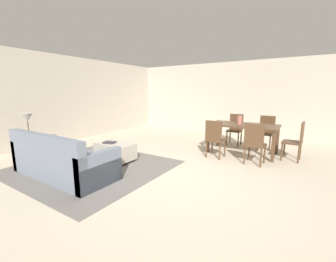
{
  "coord_description": "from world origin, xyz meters",
  "views": [
    {
      "loc": [
        1.97,
        -3.38,
        1.59
      ],
      "look_at": [
        -0.64,
        0.74,
        0.7
      ],
      "focal_mm": 22.96,
      "sensor_mm": 36.0,
      "label": 1
    }
  ],
  "objects_px": {
    "dining_chair_far_left": "(235,127)",
    "dining_chair_far_right": "(266,130)",
    "dining_chair_head_east": "(297,139)",
    "book_on_ottoman": "(110,142)",
    "dining_table": "(243,128)",
    "table_lamp": "(27,118)",
    "dining_chair_near_left": "(215,137)",
    "couch": "(62,161)",
    "dining_chair_near_right": "(255,142)",
    "side_table": "(30,142)",
    "ottoman_table": "(115,151)",
    "vase_centerpiece": "(240,120)"
  },
  "relations": [
    {
      "from": "table_lamp",
      "to": "dining_chair_far_left",
      "type": "height_order",
      "value": "table_lamp"
    },
    {
      "from": "dining_chair_near_left",
      "to": "vase_centerpiece",
      "type": "relative_size",
      "value": 4.27
    },
    {
      "from": "couch",
      "to": "dining_chair_head_east",
      "type": "distance_m",
      "value": 5.06
    },
    {
      "from": "couch",
      "to": "dining_table",
      "type": "bearing_deg",
      "value": 54.22
    },
    {
      "from": "dining_chair_far_right",
      "to": "book_on_ottoman",
      "type": "distance_m",
      "value": 4.29
    },
    {
      "from": "dining_chair_near_left",
      "to": "dining_chair_far_right",
      "type": "height_order",
      "value": "same"
    },
    {
      "from": "couch",
      "to": "side_table",
      "type": "height_order",
      "value": "couch"
    },
    {
      "from": "dining_chair_near_left",
      "to": "vase_centerpiece",
      "type": "distance_m",
      "value": 0.92
    },
    {
      "from": "dining_chair_far_left",
      "to": "dining_chair_far_right",
      "type": "bearing_deg",
      "value": -0.08
    },
    {
      "from": "couch",
      "to": "ottoman_table",
      "type": "height_order",
      "value": "couch"
    },
    {
      "from": "table_lamp",
      "to": "dining_chair_near_left",
      "type": "xyz_separation_m",
      "value": [
        3.43,
        2.55,
        -0.49
      ]
    },
    {
      "from": "dining_chair_far_left",
      "to": "vase_centerpiece",
      "type": "bearing_deg",
      "value": -69.56
    },
    {
      "from": "dining_chair_far_left",
      "to": "dining_chair_head_east",
      "type": "bearing_deg",
      "value": -28.44
    },
    {
      "from": "ottoman_table",
      "to": "dining_chair_far_left",
      "type": "xyz_separation_m",
      "value": [
        1.9,
        3.12,
        0.28
      ]
    },
    {
      "from": "dining_chair_far_right",
      "to": "dining_chair_near_right",
      "type": "bearing_deg",
      "value": -89.56
    },
    {
      "from": "side_table",
      "to": "vase_centerpiece",
      "type": "height_order",
      "value": "vase_centerpiece"
    },
    {
      "from": "couch",
      "to": "dining_chair_near_left",
      "type": "relative_size",
      "value": 2.37
    },
    {
      "from": "dining_table",
      "to": "dining_chair_near_left",
      "type": "height_order",
      "value": "dining_chair_near_left"
    },
    {
      "from": "table_lamp",
      "to": "dining_chair_far_right",
      "type": "distance_m",
      "value": 6.06
    },
    {
      "from": "dining_table",
      "to": "book_on_ottoman",
      "type": "xyz_separation_m",
      "value": [
        -2.43,
        -2.32,
        -0.24
      ]
    },
    {
      "from": "dining_chair_near_right",
      "to": "dining_chair_far_left",
      "type": "bearing_deg",
      "value": 117.51
    },
    {
      "from": "dining_chair_near_left",
      "to": "dining_chair_far_left",
      "type": "distance_m",
      "value": 1.67
    },
    {
      "from": "side_table",
      "to": "dining_chair_far_right",
      "type": "distance_m",
      "value": 6.04
    },
    {
      "from": "side_table",
      "to": "dining_chair_far_left",
      "type": "distance_m",
      "value": 5.45
    },
    {
      "from": "dining_table",
      "to": "dining_chair_near_left",
      "type": "distance_m",
      "value": 0.94
    },
    {
      "from": "table_lamp",
      "to": "book_on_ottoman",
      "type": "distance_m",
      "value": 1.87
    },
    {
      "from": "dining_chair_head_east",
      "to": "book_on_ottoman",
      "type": "bearing_deg",
      "value": -147.85
    },
    {
      "from": "dining_table",
      "to": "dining_chair_near_left",
      "type": "xyz_separation_m",
      "value": [
        -0.45,
        -0.81,
        -0.15
      ]
    },
    {
      "from": "dining_chair_far_left",
      "to": "dining_chair_far_right",
      "type": "height_order",
      "value": "same"
    },
    {
      "from": "side_table",
      "to": "book_on_ottoman",
      "type": "bearing_deg",
      "value": 35.34
    },
    {
      "from": "book_on_ottoman",
      "to": "dining_chair_far_right",
      "type": "bearing_deg",
      "value": 47.87
    },
    {
      "from": "dining_chair_near_right",
      "to": "book_on_ottoman",
      "type": "distance_m",
      "value": 3.25
    },
    {
      "from": "side_table",
      "to": "dining_chair_near_right",
      "type": "distance_m",
      "value": 5.02
    },
    {
      "from": "dining_chair_far_right",
      "to": "dining_table",
      "type": "bearing_deg",
      "value": -117.46
    },
    {
      "from": "dining_table",
      "to": "dining_chair_far_left",
      "type": "distance_m",
      "value": 0.97
    },
    {
      "from": "dining_table",
      "to": "book_on_ottoman",
      "type": "distance_m",
      "value": 3.37
    },
    {
      "from": "dining_table",
      "to": "dining_chair_far_right",
      "type": "distance_m",
      "value": 0.97
    },
    {
      "from": "couch",
      "to": "dining_chair_near_left",
      "type": "height_order",
      "value": "dining_chair_near_left"
    },
    {
      "from": "dining_chair_far_left",
      "to": "vase_centerpiece",
      "type": "distance_m",
      "value": 1.02
    },
    {
      "from": "dining_table",
      "to": "dining_chair_far_left",
      "type": "xyz_separation_m",
      "value": [
        -0.42,
        0.86,
        -0.15
      ]
    },
    {
      "from": "dining_chair_far_left",
      "to": "dining_chair_far_right",
      "type": "xyz_separation_m",
      "value": [
        0.87,
        -0.0,
        0.0
      ]
    },
    {
      "from": "dining_chair_far_left",
      "to": "vase_centerpiece",
      "type": "relative_size",
      "value": 4.27
    },
    {
      "from": "couch",
      "to": "dining_table",
      "type": "height_order",
      "value": "couch"
    },
    {
      "from": "ottoman_table",
      "to": "dining_table",
      "type": "height_order",
      "value": "dining_table"
    },
    {
      "from": "ottoman_table",
      "to": "dining_table",
      "type": "relative_size",
      "value": 0.54
    },
    {
      "from": "couch",
      "to": "table_lamp",
      "type": "height_order",
      "value": "table_lamp"
    },
    {
      "from": "ottoman_table",
      "to": "vase_centerpiece",
      "type": "height_order",
      "value": "vase_centerpiece"
    },
    {
      "from": "dining_table",
      "to": "vase_centerpiece",
      "type": "xyz_separation_m",
      "value": [
        -0.09,
        -0.04,
        0.2
      ]
    },
    {
      "from": "ottoman_table",
      "to": "dining_chair_far_left",
      "type": "height_order",
      "value": "dining_chair_far_left"
    },
    {
      "from": "side_table",
      "to": "table_lamp",
      "type": "relative_size",
      "value": 1.14
    }
  ]
}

